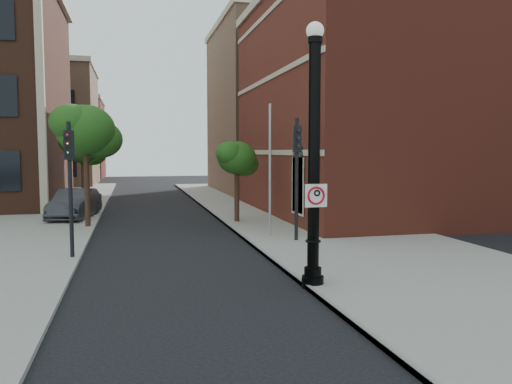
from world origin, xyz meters
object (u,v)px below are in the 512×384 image
object	(u,v)px
lamppost	(314,168)
traffic_signal_right	(297,159)
parked_car	(75,204)
traffic_signal_left	(70,167)
no_parking_sign	(316,195)

from	to	relation	value
lamppost	traffic_signal_right	xyz separation A→B (m)	(1.61, 6.14, 0.11)
lamppost	parked_car	bearing A→B (deg)	115.91
lamppost	traffic_signal_right	bearing A→B (deg)	75.27
traffic_signal_left	traffic_signal_right	distance (m)	8.20
no_parking_sign	traffic_signal_right	distance (m)	6.57
lamppost	traffic_signal_left	world-z (taller)	lamppost
no_parking_sign	parked_car	bearing A→B (deg)	116.00
parked_car	traffic_signal_left	xyz separation A→B (m)	(0.99, -10.45, 2.25)
lamppost	traffic_signal_right	size ratio (longest dim) A/B	1.41
parked_car	traffic_signal_right	bearing A→B (deg)	-35.81
no_parking_sign	traffic_signal_left	world-z (taller)	traffic_signal_left
no_parking_sign	traffic_signal_right	xyz separation A→B (m)	(1.61, 6.32, 0.81)
lamppost	no_parking_sign	bearing A→B (deg)	-89.08
no_parking_sign	parked_car	xyz separation A→B (m)	(-7.49, 15.58, -1.65)
parked_car	traffic_signal_right	world-z (taller)	traffic_signal_right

